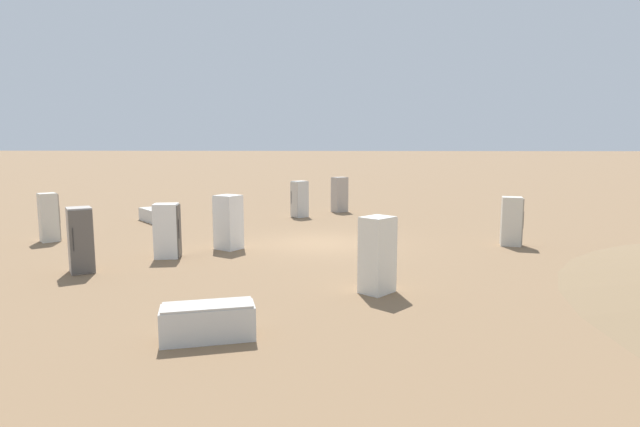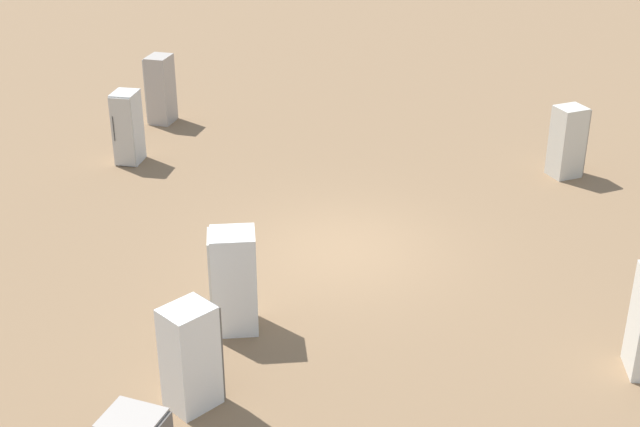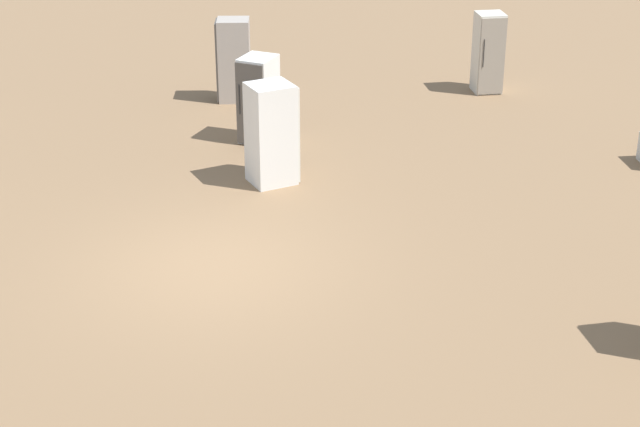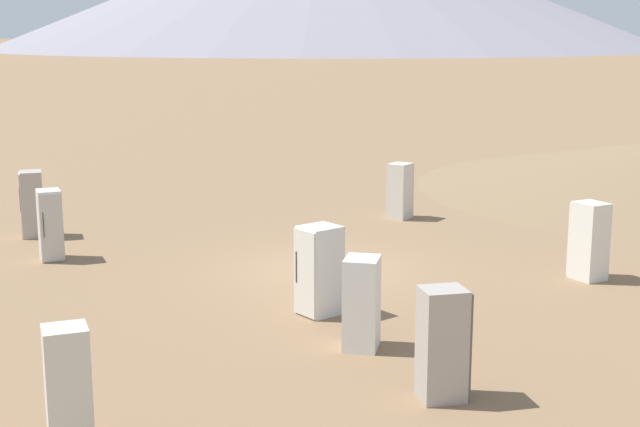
{
  "view_description": "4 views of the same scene",
  "coord_description": "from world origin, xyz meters",
  "px_view_note": "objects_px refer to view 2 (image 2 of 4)",
  "views": [
    {
      "loc": [
        2.27,
        -17.47,
        3.41
      ],
      "look_at": [
        -0.02,
        -0.94,
        1.2
      ],
      "focal_mm": 28.0,
      "sensor_mm": 36.0,
      "label": 1
    },
    {
      "loc": [
        -8.41,
        -13.35,
        8.52
      ],
      "look_at": [
        -0.91,
        -0.65,
        1.31
      ],
      "focal_mm": 50.0,
      "sensor_mm": 36.0,
      "label": 2
    },
    {
      "loc": [
        10.39,
        10.12,
        7.52
      ],
      "look_at": [
        -1.15,
        1.14,
        0.79
      ],
      "focal_mm": 60.0,
      "sensor_mm": 36.0,
      "label": 3
    },
    {
      "loc": [
        -18.72,
        -9.13,
        5.67
      ],
      "look_at": [
        1.18,
        0.63,
        1.12
      ],
      "focal_mm": 50.0,
      "sensor_mm": 36.0,
      "label": 4
    }
  ],
  "objects_px": {
    "discarded_fridge_0": "(568,142)",
    "discarded_fridge_9": "(128,128)",
    "discarded_fridge_4": "(160,89)",
    "discarded_fridge_3": "(233,281)",
    "discarded_fridge_8": "(191,357)"
  },
  "relations": [
    {
      "from": "discarded_fridge_0",
      "to": "discarded_fridge_3",
      "type": "xyz_separation_m",
      "value": [
        -9.62,
        -1.95,
        0.06
      ]
    },
    {
      "from": "discarded_fridge_0",
      "to": "discarded_fridge_4",
      "type": "xyz_separation_m",
      "value": [
        -6.88,
        8.36,
        0.07
      ]
    },
    {
      "from": "discarded_fridge_0",
      "to": "discarded_fridge_4",
      "type": "distance_m",
      "value": 10.82
    },
    {
      "from": "discarded_fridge_0",
      "to": "discarded_fridge_9",
      "type": "distance_m",
      "value": 10.55
    },
    {
      "from": "discarded_fridge_4",
      "to": "discarded_fridge_3",
      "type": "bearing_deg",
      "value": -149.19
    },
    {
      "from": "discarded_fridge_3",
      "to": "discarded_fridge_9",
      "type": "distance_m",
      "value": 8.09
    },
    {
      "from": "discarded_fridge_0",
      "to": "discarded_fridge_9",
      "type": "bearing_deg",
      "value": -117.46
    },
    {
      "from": "discarded_fridge_0",
      "to": "discarded_fridge_9",
      "type": "height_order",
      "value": "discarded_fridge_9"
    },
    {
      "from": "discarded_fridge_4",
      "to": "discarded_fridge_8",
      "type": "distance_m",
      "value": 12.6
    },
    {
      "from": "discarded_fridge_4",
      "to": "discarded_fridge_8",
      "type": "relative_size",
      "value": 1.1
    },
    {
      "from": "discarded_fridge_0",
      "to": "discarded_fridge_4",
      "type": "bearing_deg",
      "value": -132.86
    },
    {
      "from": "discarded_fridge_4",
      "to": "discarded_fridge_9",
      "type": "xyz_separation_m",
      "value": [
        -1.75,
        -2.28,
        -0.04
      ]
    },
    {
      "from": "discarded_fridge_3",
      "to": "discarded_fridge_8",
      "type": "distance_m",
      "value": 2.13
    },
    {
      "from": "discarded_fridge_0",
      "to": "discarded_fridge_4",
      "type": "height_order",
      "value": "discarded_fridge_4"
    },
    {
      "from": "discarded_fridge_0",
      "to": "discarded_fridge_8",
      "type": "xyz_separation_m",
      "value": [
        -11.07,
        -3.52,
        -0.01
      ]
    }
  ]
}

